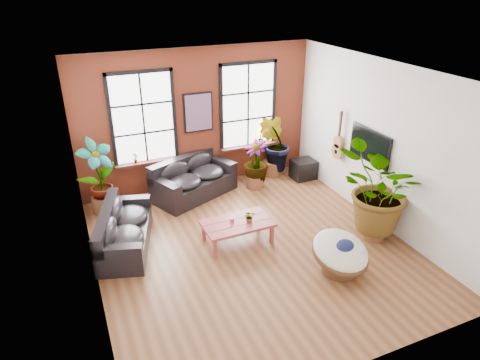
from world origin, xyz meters
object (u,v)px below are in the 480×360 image
at_px(sofa_left, 122,230).
at_px(papasan_chair, 340,253).
at_px(sofa_back, 192,179).
at_px(coffee_table, 237,224).

distance_m(sofa_left, papasan_chair, 4.28).
distance_m(sofa_back, papasan_chair, 4.33).
bearing_deg(coffee_table, sofa_back, 94.12).
relative_size(sofa_back, coffee_table, 1.60).
xyz_separation_m(sofa_back, papasan_chair, (1.54, -4.05, -0.01)).
xyz_separation_m(sofa_back, sofa_left, (-1.98, -1.61, -0.05)).
relative_size(sofa_left, coffee_table, 1.58).
bearing_deg(sofa_left, coffee_table, -92.00).
distance_m(sofa_back, coffee_table, 2.37).
height_order(sofa_back, sofa_left, sofa_back).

